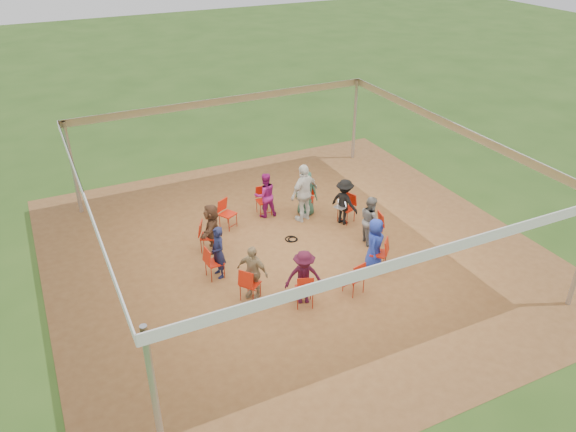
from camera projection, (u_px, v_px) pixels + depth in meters
name	position (u px, v px, depth m)	size (l,w,h in m)	color
ground	(293.00, 252.00, 15.70)	(80.00, 80.00, 0.00)	#2D4F18
dirt_patch	(293.00, 252.00, 15.70)	(13.00, 13.00, 0.00)	brown
tent	(294.00, 175.00, 14.54)	(10.33, 10.33, 3.00)	#B2B2B7
chair_0	(346.00, 208.00, 16.99)	(0.42, 0.44, 0.90)	red
chair_1	(307.00, 199.00, 17.51)	(0.42, 0.44, 0.90)	red
chair_2	(264.00, 201.00, 17.40)	(0.42, 0.44, 0.90)	red
chair_3	(228.00, 214.00, 16.67)	(0.42, 0.44, 0.90)	red
chair_4	(208.00, 236.00, 15.56)	(0.42, 0.44, 0.90)	red
chair_5	(215.00, 263.00, 14.43)	(0.42, 0.44, 0.90)	red
chair_6	(250.00, 284.00, 13.64)	(0.42, 0.44, 0.90)	red
chair_7	(304.00, 290.00, 13.42)	(0.42, 0.44, 0.90)	red
chair_8	(354.00, 277.00, 13.87)	(0.42, 0.44, 0.90)	red
chair_9	(379.00, 253.00, 14.82)	(0.42, 0.44, 0.90)	red
chair_10	(374.00, 228.00, 15.98)	(0.42, 0.44, 0.90)	red
person_seated_0	(344.00, 202.00, 16.78)	(0.93, 0.46, 1.44)	black
person_seated_1	(306.00, 193.00, 17.28)	(0.70, 0.39, 1.44)	#2C533F
person_seated_2	(265.00, 195.00, 17.16)	(0.70, 0.40, 1.44)	#8B176A
person_seated_3	(212.00, 228.00, 15.43)	(1.33, 0.50, 1.44)	#523422
person_seated_4	(218.00, 252.00, 14.35)	(0.52, 0.34, 1.44)	#161A3B
person_seated_5	(252.00, 272.00, 13.60)	(0.84, 0.43, 1.44)	#9C8561
person_seated_6	(304.00, 277.00, 13.39)	(0.93, 0.46, 1.44)	#3C0E21
person_seated_7	(375.00, 244.00, 14.72)	(0.70, 0.39, 1.44)	#1E33A2
person_seated_8	(371.00, 220.00, 15.82)	(0.70, 0.40, 1.44)	slate
standing_person	(304.00, 193.00, 16.85)	(1.08, 0.55, 1.84)	silver
cable_coil	(292.00, 239.00, 16.25)	(0.44, 0.44, 0.03)	black
laptop	(341.00, 205.00, 16.70)	(0.36, 0.40, 0.23)	#B7B7BC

